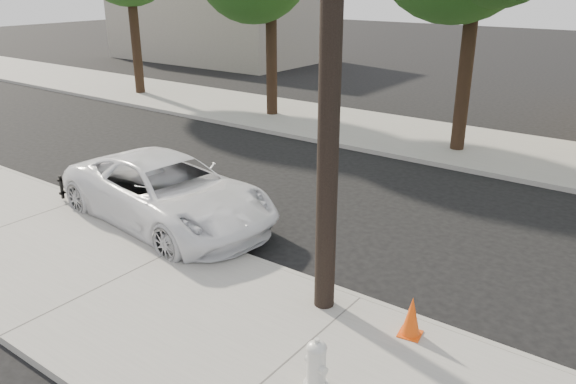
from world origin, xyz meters
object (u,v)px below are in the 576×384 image
Objects in this scene: utility_pole at (331,30)px; police_cruiser at (168,192)px; traffic_cone at (412,317)px; fire_hydrant at (316,365)px.

police_cruiser is at bearing 168.49° from utility_pole.
utility_pole reaches higher than police_cruiser.
traffic_cone is (6.51, -0.95, -0.32)m from police_cruiser.
utility_pole is at bearing 137.82° from fire_hydrant.
traffic_cone is at bearing 2.23° from utility_pole.
fire_hydrant is 1.95m from traffic_cone.
fire_hydrant is at bearing -60.15° from utility_pole.
fire_hydrant is at bearing -105.70° from traffic_cone.
fire_hydrant is (5.99, -2.82, -0.29)m from police_cruiser.
police_cruiser is 6.59m from traffic_cone.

